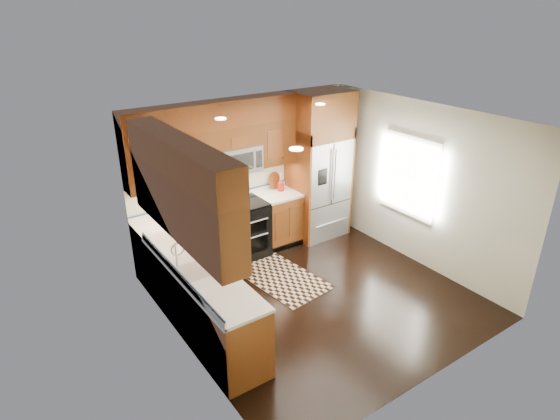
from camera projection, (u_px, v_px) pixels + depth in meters
ground at (317, 296)px, 6.82m from camera, size 4.00×4.00×0.00m
wall_back at (244, 174)px, 7.80m from camera, size 4.00×0.02×2.60m
wall_left at (181, 257)px, 5.26m from camera, size 0.02×4.00×2.60m
wall_right at (419, 185)px, 7.32m from camera, size 0.02×4.00×2.60m
window at (409, 176)px, 7.42m from camera, size 0.04×1.10×1.30m
base_cabinets at (211, 268)px, 6.68m from camera, size 2.85×3.00×0.90m
countertop at (214, 233)px, 6.65m from camera, size 2.86×3.01×0.04m
upper_cabinets at (203, 158)px, 6.22m from camera, size 2.85×3.00×1.15m
range at (243, 230)px, 7.76m from camera, size 0.76×0.67×0.95m
microwave at (236, 159)px, 7.37m from camera, size 0.76×0.40×0.42m
refrigerator at (319, 166)px, 8.19m from camera, size 0.98×0.75×2.60m
sink_faucet at (196, 265)px, 5.69m from camera, size 0.54×0.44×0.37m
rug at (282, 278)px, 7.26m from camera, size 1.03×1.54×0.01m
knife_block at (201, 205)px, 7.19m from camera, size 0.12×0.16×0.31m
utensil_crock at (281, 185)px, 8.04m from camera, size 0.14×0.14×0.31m
cutting_board at (275, 188)px, 8.19m from camera, size 0.39×0.39×0.02m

